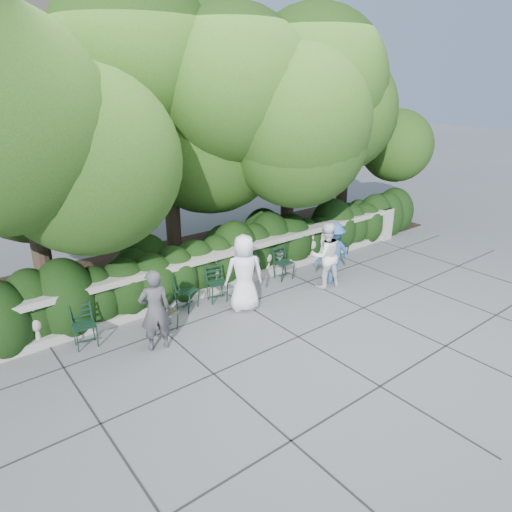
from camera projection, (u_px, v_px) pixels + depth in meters
ground at (284, 311)px, 10.09m from camera, size 90.00×90.00×0.00m
balustrade at (236, 266)px, 11.24m from camera, size 12.00×0.44×1.00m
shrub_hedge at (210, 270)px, 12.29m from camera, size 15.00×2.60×1.70m
tree_canopy at (224, 115)px, 11.40m from camera, size 15.04×6.52×6.78m
chair_a at (89, 349)px, 8.65m from camera, size 0.49×0.53×0.84m
chair_b at (193, 310)px, 10.12m from camera, size 0.60×0.62×0.84m
chair_d at (220, 303)px, 10.44m from camera, size 0.53×0.56×0.84m
chair_e at (287, 281)px, 11.62m from camera, size 0.46×0.50×0.84m
chair_f at (341, 260)px, 12.94m from camera, size 0.53×0.56×0.84m
chair_weathered at (172, 334)px, 9.19m from camera, size 0.60×0.62×0.84m
person_businessman at (244, 273)px, 9.89m from camera, size 0.99×0.84×1.72m
person_woman_grey at (155, 310)px, 8.42m from camera, size 0.65×0.50×1.60m
person_casual_man at (326, 255)px, 11.01m from camera, size 0.95×0.83×1.63m
person_older_blue at (333, 253)px, 11.27m from camera, size 1.09×0.73×1.57m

